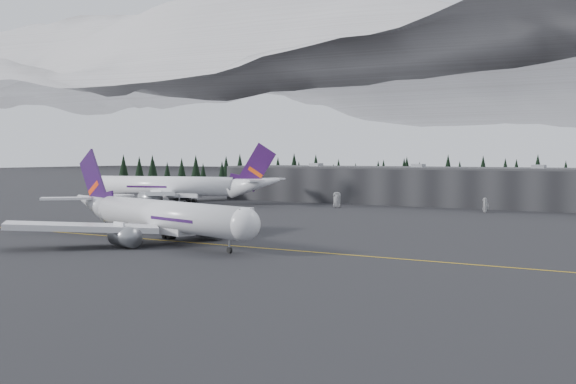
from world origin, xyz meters
The scene contains 8 objects.
ground centered at (0.00, 0.00, 0.00)m, with size 1400.00×1400.00×0.00m, color black.
taxiline centered at (0.00, -2.00, 0.01)m, with size 400.00×0.40×0.02m, color gold.
terminal centered at (0.00, 125.00, 6.30)m, with size 160.00×30.00×12.60m.
treeline centered at (0.00, 162.00, 7.50)m, with size 360.00×20.00×15.00m, color black.
jet_main centered at (-16.40, -3.91, 5.14)m, with size 60.57×54.91×18.21m.
jet_parked centered at (-80.12, 83.33, 5.88)m, with size 69.79×63.69×20.85m.
gse_vehicle_a centered at (-25.89, 94.57, 0.69)m, with size 2.28×4.94×1.37m, color silver.
gse_vehicle_b centered at (20.78, 98.25, 0.75)m, with size 1.77×4.41×1.50m, color silver.
Camera 1 is at (77.79, -111.43, 17.00)m, focal length 45.00 mm.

